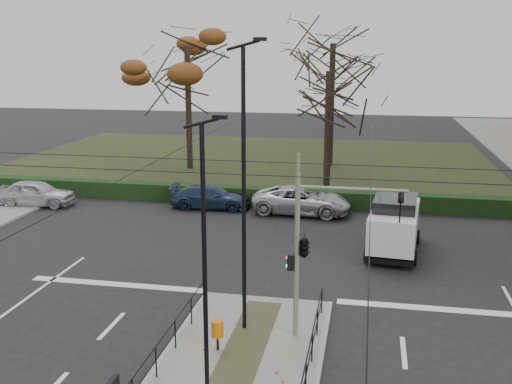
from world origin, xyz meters
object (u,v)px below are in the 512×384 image
at_px(streetlamp_median_near, 206,276).
at_px(parked_car_first, 35,193).
at_px(traffic_light, 307,244).
at_px(parked_car_fourth, 302,200).
at_px(bare_tree_center, 333,52).
at_px(streetlamp_median_far, 244,188).
at_px(litter_bin, 217,329).
at_px(rust_tree, 187,46).
at_px(bare_tree_near, 329,80).
at_px(white_van, 394,224).
at_px(parked_car_third, 211,197).

xyz_separation_m(streetlamp_median_near, parked_car_first, (-15.46, 18.47, -3.15)).
bearing_deg(streetlamp_median_near, traffic_light, 70.07).
bearing_deg(parked_car_fourth, bare_tree_center, 1.18).
relative_size(traffic_light, streetlamp_median_near, 0.70).
distance_m(streetlamp_median_far, parked_car_fourth, 15.16).
height_order(litter_bin, rust_tree, rust_tree).
relative_size(traffic_light, parked_car_first, 1.16).
bearing_deg(parked_car_first, bare_tree_near, -70.41).
relative_size(streetlamp_median_near, parked_car_fourth, 1.37).
bearing_deg(rust_tree, traffic_light, -65.66).
bearing_deg(parked_car_fourth, streetlamp_median_far, -177.17).
relative_size(traffic_light, rust_tree, 0.44).
relative_size(white_van, bare_tree_center, 0.41).
bearing_deg(parked_car_first, bare_tree_center, -52.08).
height_order(parked_car_third, parked_car_fourth, parked_car_fourth).
distance_m(traffic_light, parked_car_third, 16.78).
xyz_separation_m(parked_car_fourth, white_van, (4.79, -5.65, 0.56)).
height_order(parked_car_first, white_van, white_van).
height_order(litter_bin, parked_car_first, parked_car_first).
height_order(litter_bin, bare_tree_center, bare_tree_center).
xyz_separation_m(streetlamp_median_near, parked_car_third, (-5.33, 19.92, -3.25)).
xyz_separation_m(litter_bin, parked_car_fourth, (0.64, 16.19, -0.06)).
bearing_deg(streetlamp_median_far, streetlamp_median_near, -88.05).
height_order(rust_tree, bare_tree_center, bare_tree_center).
distance_m(parked_car_third, white_van, 11.68).
distance_m(litter_bin, streetlamp_median_far, 4.28).
relative_size(parked_car_first, parked_car_third, 0.97).
bearing_deg(parked_car_third, bare_tree_near, -47.19).
xyz_separation_m(streetlamp_median_near, streetlamp_median_far, (-0.17, 5.09, 0.86)).
distance_m(rust_tree, bare_tree_center, 10.84).
xyz_separation_m(litter_bin, rust_tree, (-9.15, 27.09, 8.32)).
bearing_deg(streetlamp_median_near, streetlamp_median_far, 91.95).
height_order(parked_car_third, rust_tree, rust_tree).
bearing_deg(parked_car_fourth, bare_tree_near, -4.10).
distance_m(streetlamp_median_near, bare_tree_center, 34.20).
height_order(streetlamp_median_far, white_van, streetlamp_median_far).
xyz_separation_m(parked_car_third, white_van, (10.08, -5.86, 0.65)).
height_order(litter_bin, streetlamp_median_near, streetlamp_median_near).
height_order(traffic_light, parked_car_fourth, traffic_light).
distance_m(traffic_light, parked_car_first, 22.06).
height_order(rust_tree, bare_tree_near, rust_tree).
height_order(parked_car_fourth, bare_tree_near, bare_tree_near).
relative_size(rust_tree, bare_tree_center, 0.97).
bearing_deg(white_van, parked_car_third, 149.82).
xyz_separation_m(streetlamp_median_far, bare_tree_near, (1.00, 21.19, 2.24)).
bearing_deg(white_van, streetlamp_median_far, -118.81).
xyz_separation_m(traffic_light, rust_tree, (-11.62, 25.68, 5.97)).
xyz_separation_m(parked_car_first, white_van, (20.22, -4.41, 0.55)).
bearing_deg(bare_tree_center, streetlamp_median_far, -91.35).
bearing_deg(parked_car_third, litter_bin, -167.34).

